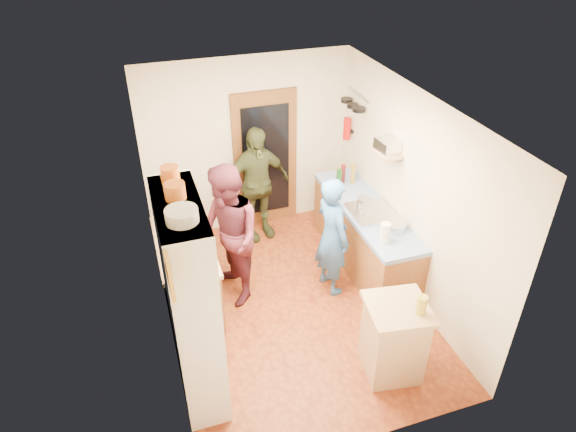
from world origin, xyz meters
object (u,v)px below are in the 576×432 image
person_back (257,184)px  right_counter_base (364,238)px  person_hob (335,237)px  person_left (229,234)px  island_base (393,341)px  hutch_body (191,302)px

person_back → right_counter_base: bearing=-53.7°
person_hob → person_back: person_back is taller
right_counter_base → person_hob: size_ratio=1.37×
person_back → person_left: bearing=-130.0°
right_counter_base → island_base: (-0.53, -1.81, 0.01)m
right_counter_base → island_base: 1.88m
hutch_body → island_base: bearing=-14.4°
right_counter_base → person_hob: 0.78m
right_counter_base → person_left: person_left is taller
person_left → person_back: (0.67, 1.17, -0.05)m
right_counter_base → person_back: size_ratio=1.27×
person_left → person_hob: bearing=65.8°
hutch_body → island_base: hutch_body is taller
person_back → person_hob: bearing=-78.1°
hutch_body → person_back: hutch_body is taller
island_base → person_back: 3.03m
hutch_body → person_left: (0.65, 1.26, -0.18)m
person_hob → person_left: bearing=66.2°
hutch_body → person_hob: (1.91, 0.96, -0.30)m
person_hob → person_left: person_left is taller
person_hob → person_back: 1.58m
hutch_body → person_back: size_ratio=1.27×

